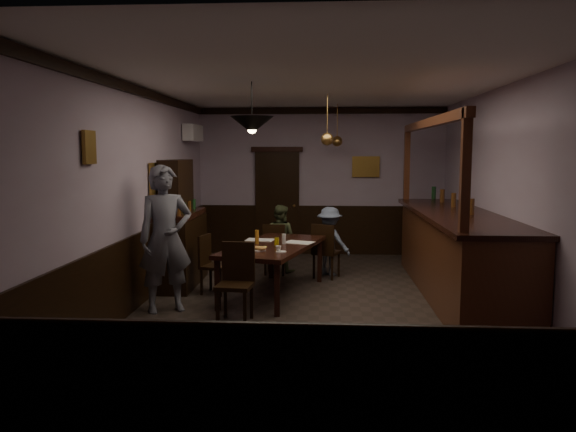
# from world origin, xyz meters

# --- Properties ---
(room) EXTENTS (5.01, 8.01, 3.01)m
(room) POSITION_xyz_m (0.00, 0.00, 1.50)
(room) COLOR #2D2621
(room) RESTS_ON ground
(dining_table) EXTENTS (1.54, 2.38, 0.75)m
(dining_table) POSITION_xyz_m (-0.68, 0.59, 0.69)
(dining_table) COLOR black
(dining_table) RESTS_ON ground
(chair_far_left) EXTENTS (0.42, 0.42, 0.88)m
(chair_far_left) POSITION_xyz_m (-0.77, 1.93, 0.48)
(chair_far_left) COLOR black
(chair_far_left) RESTS_ON ground
(chair_far_right) EXTENTS (0.52, 0.52, 0.92)m
(chair_far_right) POSITION_xyz_m (0.08, 1.70, 0.50)
(chair_far_right) COLOR black
(chair_far_right) RESTS_ON ground
(chair_near) EXTENTS (0.47, 0.47, 0.97)m
(chair_near) POSITION_xyz_m (-1.03, -0.69, 0.53)
(chair_near) COLOR black
(chair_near) RESTS_ON ground
(chair_side) EXTENTS (0.46, 0.46, 0.87)m
(chair_side) POSITION_xyz_m (-1.62, 0.63, 0.48)
(chair_side) COLOR black
(chair_side) RESTS_ON ground
(person_standing) EXTENTS (0.84, 0.74, 1.93)m
(person_standing) POSITION_xyz_m (-2.02, -0.35, 0.97)
(person_standing) COLOR slate
(person_standing) RESTS_ON ground
(person_seated_left) EXTENTS (0.70, 0.63, 1.18)m
(person_seated_left) POSITION_xyz_m (-0.71, 2.20, 0.59)
(person_seated_left) COLOR #485231
(person_seated_left) RESTS_ON ground
(person_seated_right) EXTENTS (0.87, 0.77, 1.17)m
(person_seated_right) POSITION_xyz_m (0.16, 1.97, 0.59)
(person_seated_right) COLOR slate
(person_seated_right) RESTS_ON ground
(newspaper_left) EXTENTS (0.45, 0.35, 0.01)m
(newspaper_left) POSITION_xyz_m (-0.92, 0.98, 0.75)
(newspaper_left) COLOR silver
(newspaper_left) RESTS_ON dining_table
(newspaper_right) EXTENTS (0.50, 0.43, 0.01)m
(newspaper_right) POSITION_xyz_m (-0.31, 0.78, 0.75)
(newspaper_right) COLOR silver
(newspaper_right) RESTS_ON dining_table
(napkin) EXTENTS (0.18, 0.18, 0.00)m
(napkin) POSITION_xyz_m (-0.83, 0.33, 0.75)
(napkin) COLOR #FFF05D
(napkin) RESTS_ON dining_table
(saucer) EXTENTS (0.15, 0.15, 0.01)m
(saucer) POSITION_xyz_m (-0.52, -0.03, 0.76)
(saucer) COLOR white
(saucer) RESTS_ON dining_table
(coffee_cup) EXTENTS (0.10, 0.10, 0.07)m
(coffee_cup) POSITION_xyz_m (-0.56, -0.03, 0.80)
(coffee_cup) COLOR white
(coffee_cup) RESTS_ON saucer
(pastry_plate) EXTENTS (0.22, 0.22, 0.01)m
(pastry_plate) POSITION_xyz_m (-0.85, 0.09, 0.76)
(pastry_plate) COLOR white
(pastry_plate) RESTS_ON dining_table
(pastry_ring_a) EXTENTS (0.13, 0.13, 0.04)m
(pastry_ring_a) POSITION_xyz_m (-0.90, 0.10, 0.79)
(pastry_ring_a) COLOR #C68C47
(pastry_ring_a) RESTS_ON pastry_plate
(pastry_ring_b) EXTENTS (0.13, 0.13, 0.04)m
(pastry_ring_b) POSITION_xyz_m (-0.80, 0.05, 0.79)
(pastry_ring_b) COLOR #C68C47
(pastry_ring_b) RESTS_ON pastry_plate
(soda_can) EXTENTS (0.07, 0.07, 0.12)m
(soda_can) POSITION_xyz_m (-0.62, 0.48, 0.81)
(soda_can) COLOR yellow
(soda_can) RESTS_ON dining_table
(beer_glass) EXTENTS (0.06, 0.06, 0.20)m
(beer_glass) POSITION_xyz_m (-0.93, 0.66, 0.85)
(beer_glass) COLOR #BF721E
(beer_glass) RESTS_ON dining_table
(water_glass) EXTENTS (0.06, 0.06, 0.15)m
(water_glass) POSITION_xyz_m (-0.53, 0.65, 0.82)
(water_glass) COLOR silver
(water_glass) RESTS_ON dining_table
(pepper_mill) EXTENTS (0.04, 0.04, 0.14)m
(pepper_mill) POSITION_xyz_m (-1.28, -0.07, 0.82)
(pepper_mill) COLOR black
(pepper_mill) RESTS_ON dining_table
(sideboard) EXTENTS (0.53, 1.50, 1.98)m
(sideboard) POSITION_xyz_m (-2.21, 1.12, 0.79)
(sideboard) COLOR black
(sideboard) RESTS_ON ground
(bar_counter) EXTENTS (1.07, 4.60, 2.58)m
(bar_counter) POSITION_xyz_m (1.99, 0.72, 0.65)
(bar_counter) COLOR #442112
(bar_counter) RESTS_ON ground
(door_back) EXTENTS (0.90, 0.06, 2.10)m
(door_back) POSITION_xyz_m (-0.90, 3.95, 1.05)
(door_back) COLOR black
(door_back) RESTS_ON ground
(ac_unit) EXTENTS (0.20, 0.85, 0.30)m
(ac_unit) POSITION_xyz_m (-2.38, 2.90, 2.45)
(ac_unit) COLOR white
(ac_unit) RESTS_ON ground
(picture_left_small) EXTENTS (0.04, 0.28, 0.36)m
(picture_left_small) POSITION_xyz_m (-2.46, -1.60, 2.15)
(picture_left_small) COLOR olive
(picture_left_small) RESTS_ON ground
(picture_left_large) EXTENTS (0.04, 0.62, 0.48)m
(picture_left_large) POSITION_xyz_m (-2.46, 0.80, 1.70)
(picture_left_large) COLOR olive
(picture_left_large) RESTS_ON ground
(picture_back) EXTENTS (0.55, 0.04, 0.42)m
(picture_back) POSITION_xyz_m (0.90, 3.96, 1.80)
(picture_back) COLOR olive
(picture_back) RESTS_ON ground
(pendant_iron) EXTENTS (0.56, 0.56, 0.66)m
(pendant_iron) POSITION_xyz_m (-0.88, -0.19, 2.45)
(pendant_iron) COLOR black
(pendant_iron) RESTS_ON ground
(pendant_brass_mid) EXTENTS (0.20, 0.20, 0.81)m
(pendant_brass_mid) POSITION_xyz_m (0.10, 1.47, 2.30)
(pendant_brass_mid) COLOR #BF8C3F
(pendant_brass_mid) RESTS_ON ground
(pendant_brass_far) EXTENTS (0.20, 0.20, 0.81)m
(pendant_brass_far) POSITION_xyz_m (0.30, 3.29, 2.30)
(pendant_brass_far) COLOR #BF8C3F
(pendant_brass_far) RESTS_ON ground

